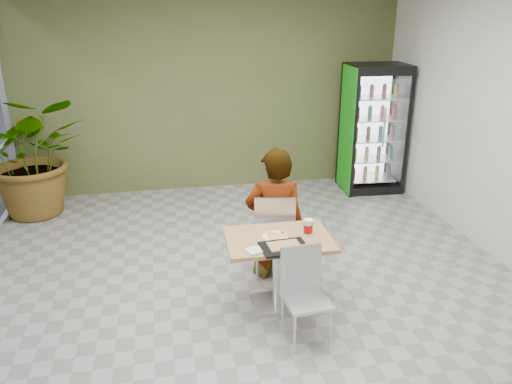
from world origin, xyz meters
TOP-DOWN VIEW (x-y plane):
  - ground at (0.00, 0.00)m, footprint 7.00×7.00m
  - room_envelope at (0.00, 0.00)m, footprint 6.00×7.00m
  - dining_table at (0.22, -0.15)m, footprint 1.02×0.72m
  - chair_far at (0.31, 0.43)m, footprint 0.50×0.50m
  - chair_near at (0.33, -0.64)m, footprint 0.41×0.41m
  - seated_woman at (0.33, 0.48)m, footprint 0.71×0.52m
  - pizza_plate at (0.19, -0.13)m, footprint 0.34×0.30m
  - soda_cup at (0.51, -0.15)m, footprint 0.09×0.09m
  - napkin_stack at (-0.06, -0.38)m, footprint 0.17×0.17m
  - cafeteria_tray at (0.22, -0.38)m, footprint 0.45×0.34m
  - beverage_fridge at (2.49, 2.90)m, footprint 0.95×0.75m
  - potted_plant at (-2.56, 2.85)m, footprint 1.62×1.42m

SIDE VIEW (x-z plane):
  - ground at x=0.00m, z-range 0.00..0.00m
  - chair_near at x=0.33m, z-range 0.07..0.93m
  - dining_table at x=0.22m, z-range 0.16..0.91m
  - chair_far at x=0.31m, z-range 0.08..1.05m
  - seated_woman at x=0.33m, z-range -0.30..1.46m
  - napkin_stack at x=-0.06m, z-range 0.75..0.77m
  - cafeteria_tray at x=0.22m, z-range 0.75..0.77m
  - pizza_plate at x=0.19m, z-range 0.75..0.78m
  - soda_cup at x=0.51m, z-range 0.75..0.91m
  - potted_plant at x=-2.56m, z-range 0.00..1.72m
  - beverage_fridge at x=2.49m, z-range 0.00..2.00m
  - room_envelope at x=0.00m, z-range 0.00..3.20m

